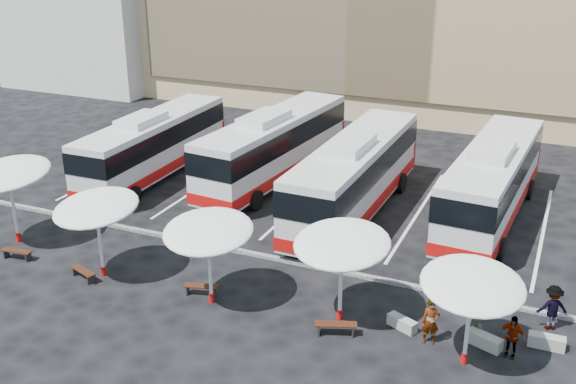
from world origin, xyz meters
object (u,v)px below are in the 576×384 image
at_px(bus_0, 154,144).
at_px(conc_bench_2, 547,342).
at_px(wood_bench_2, 201,288).
at_px(bus_1, 274,145).
at_px(passenger_2, 512,336).
at_px(passenger_3, 552,308).
at_px(conc_bench_1, 484,341).
at_px(wood_bench_3, 336,326).
at_px(passenger_1, 479,315).
at_px(wood_bench_0, 17,252).
at_px(bus_3, 493,180).
at_px(sunshade_0, 8,174).
at_px(conc_bench_0, 402,323).
at_px(sunshade_4, 473,285).
at_px(wood_bench_1, 83,272).
at_px(passenger_0, 431,322).
at_px(sunshade_1, 96,208).
at_px(bus_2, 355,174).
at_px(sunshade_3, 342,244).

xyz_separation_m(bus_0, conc_bench_2, (22.01, -8.96, -1.74)).
bearing_deg(wood_bench_2, bus_1, 101.89).
distance_m(passenger_2, passenger_3, 2.59).
relative_size(wood_bench_2, conc_bench_1, 1.13).
xyz_separation_m(wood_bench_3, passenger_1, (4.62, 1.99, 0.47)).
height_order(wood_bench_0, passenger_2, passenger_2).
bearing_deg(wood_bench_0, bus_0, 91.64).
height_order(bus_3, sunshade_0, bus_3).
height_order(conc_bench_0, passenger_3, passenger_3).
bearing_deg(bus_3, passenger_2, -75.00).
xyz_separation_m(sunshade_4, wood_bench_1, (-15.39, -0.47, -2.65)).
bearing_deg(wood_bench_2, passenger_2, 3.19).
height_order(wood_bench_3, passenger_0, passenger_0).
height_order(sunshade_0, sunshade_1, sunshade_0).
bearing_deg(conc_bench_0, conc_bench_1, 0.83).
height_order(bus_2, wood_bench_3, bus_2).
bearing_deg(bus_3, conc_bench_0, -93.78).
height_order(passenger_1, passenger_3, passenger_3).
bearing_deg(passenger_0, wood_bench_0, 164.40).
height_order(bus_0, sunshade_3, bus_0).
bearing_deg(conc_bench_0, bus_2, 117.91).
bearing_deg(bus_2, wood_bench_1, -125.46).
xyz_separation_m(bus_1, bus_2, (5.68, -2.78, 0.03)).
bearing_deg(bus_2, sunshade_4, -54.20).
bearing_deg(wood_bench_1, conc_bench_2, 8.06).
distance_m(bus_2, passenger_0, 11.54).
relative_size(sunshade_0, sunshade_3, 1.09).
height_order(bus_3, passenger_2, bus_3).
distance_m(sunshade_3, passenger_3, 7.90).
bearing_deg(conc_bench_1, bus_0, 154.00).
height_order(conc_bench_0, passenger_0, passenger_0).
xyz_separation_m(wood_bench_0, conc_bench_2, (21.69, 2.25, -0.10)).
bearing_deg(sunshade_3, passenger_1, 11.44).
bearing_deg(wood_bench_3, bus_2, 105.01).
distance_m(sunshade_0, sunshade_4, 20.52).
distance_m(bus_2, sunshade_3, 10.01).
xyz_separation_m(bus_3, wood_bench_0, (-18.25, -12.67, -1.75)).
distance_m(bus_1, sunshade_4, 18.61).
distance_m(wood_bench_0, conc_bench_2, 21.80).
bearing_deg(conc_bench_2, wood_bench_1, -171.94).
bearing_deg(conc_bench_0, sunshade_3, -171.80).
bearing_deg(wood_bench_1, conc_bench_0, 7.38).
bearing_deg(sunshade_0, passenger_2, -0.43).
bearing_deg(sunshade_0, passenger_0, -1.35).
distance_m(sunshade_4, wood_bench_1, 15.62).
height_order(bus_3, conc_bench_0, bus_3).
xyz_separation_m(sunshade_3, passenger_0, (3.38, -0.15, -2.26)).
bearing_deg(sunshade_4, conc_bench_2, 40.04).
height_order(wood_bench_0, passenger_1, passenger_1).
bearing_deg(bus_0, wood_bench_1, -70.73).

